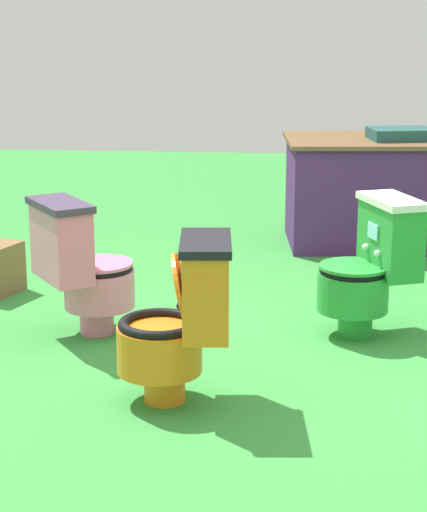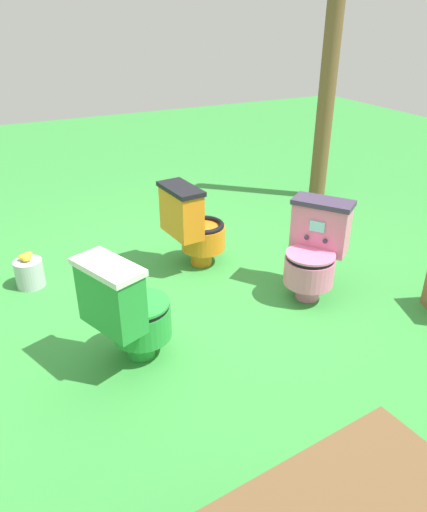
% 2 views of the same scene
% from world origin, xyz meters
% --- Properties ---
extents(ground, '(14.00, 14.00, 0.00)m').
position_xyz_m(ground, '(0.00, 0.00, 0.00)').
color(ground, green).
extents(toilet_pink, '(0.63, 0.61, 0.73)m').
position_xyz_m(toilet_pink, '(-0.93, 0.37, 0.37)').
color(toilet_pink, pink).
rests_on(toilet_pink, ground).
extents(toilet_orange, '(0.53, 0.45, 0.73)m').
position_xyz_m(toilet_orange, '(-0.32, -0.44, 0.37)').
color(toilet_orange, orange).
rests_on(toilet_orange, ground).
extents(toilet_green, '(0.60, 0.55, 0.73)m').
position_xyz_m(toilet_green, '(0.55, 0.52, 0.37)').
color(toilet_green, green).
rests_on(toilet_green, ground).
extents(vendor_table, '(1.53, 0.99, 0.85)m').
position_xyz_m(vendor_table, '(0.80, 2.56, 0.39)').
color(vendor_table, '#4C2360').
rests_on(vendor_table, ground).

